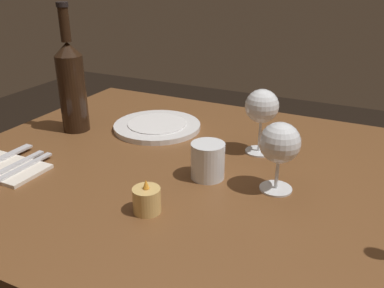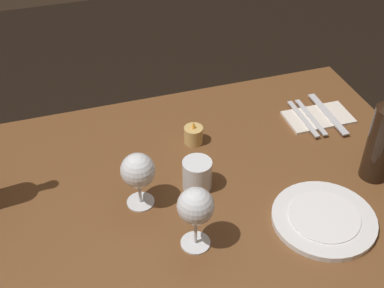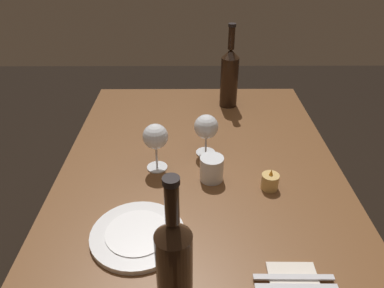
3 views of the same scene
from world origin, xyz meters
name	(u,v)px [view 1 (image 1 of 3)]	position (x,y,z in m)	size (l,w,h in m)	color
dining_table	(230,210)	(0.00, 0.00, 0.65)	(1.30, 0.90, 0.74)	brown
wine_glass_left	(262,108)	(-0.02, -0.14, 0.85)	(0.08, 0.08, 0.16)	white
wine_glass_right	(280,144)	(-0.10, 0.02, 0.84)	(0.08, 0.08, 0.14)	white
wine_bottle_second	(72,84)	(0.48, -0.06, 0.87)	(0.07, 0.07, 0.34)	black
water_tumbler	(208,163)	(0.04, 0.03, 0.77)	(0.07, 0.07, 0.08)	white
votive_candle	(147,201)	(0.09, 0.20, 0.76)	(0.05, 0.05, 0.07)	#DBB266
dinner_plate	(157,126)	(0.28, -0.17, 0.75)	(0.24, 0.24, 0.02)	white
folded_napkin	(4,167)	(0.47, 0.20, 0.74)	(0.19, 0.11, 0.01)	silver
fork_inner	(11,167)	(0.44, 0.20, 0.75)	(0.02, 0.18, 0.00)	silver
fork_outer	(19,169)	(0.42, 0.20, 0.75)	(0.02, 0.18, 0.00)	silver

